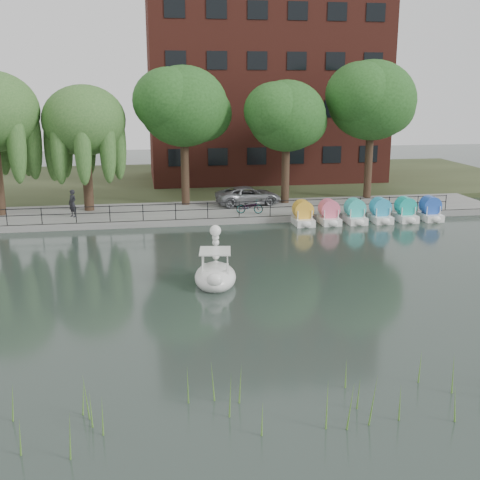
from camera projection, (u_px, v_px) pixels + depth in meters
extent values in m
plane|color=#3B4945|center=(244.00, 294.00, 25.11)|extent=(120.00, 120.00, 0.00)
cube|color=gray|center=(203.00, 212.00, 40.34)|extent=(40.00, 6.00, 0.40)
cube|color=gray|center=(208.00, 222.00, 37.52)|extent=(40.00, 0.25, 0.40)
cube|color=#47512D|center=(186.00, 181.00, 53.72)|extent=(60.00, 22.00, 0.36)
cylinder|color=black|center=(208.00, 203.00, 37.43)|extent=(32.00, 0.04, 0.04)
cylinder|color=black|center=(208.00, 209.00, 37.53)|extent=(32.00, 0.04, 0.04)
cylinder|color=black|center=(208.00, 210.00, 37.54)|extent=(0.05, 0.05, 1.00)
cube|color=#4C1E16|center=(264.00, 75.00, 52.55)|extent=(20.00, 10.00, 18.00)
cylinder|color=#473323|center=(88.00, 182.00, 39.57)|extent=(0.60, 0.60, 3.80)
ellipsoid|color=#53803B|center=(84.00, 120.00, 38.58)|extent=(5.32, 5.32, 4.52)
cylinder|color=#473323|center=(185.00, 172.00, 41.48)|extent=(0.60, 0.60, 4.50)
ellipsoid|color=#33712B|center=(184.00, 106.00, 40.37)|extent=(6.00, 6.00, 5.10)
cylinder|color=#473323|center=(285.00, 174.00, 42.18)|extent=(0.60, 0.60, 4.05)
ellipsoid|color=#33712B|center=(286.00, 116.00, 41.18)|extent=(5.40, 5.40, 4.59)
cylinder|color=#473323|center=(368.00, 166.00, 44.09)|extent=(0.60, 0.60, 4.72)
ellipsoid|color=#33712B|center=(372.00, 100.00, 42.93)|extent=(6.30, 6.30, 5.36)
imported|color=gray|center=(248.00, 194.00, 41.77)|extent=(3.01, 5.46, 1.45)
imported|color=gray|center=(250.00, 206.00, 38.89)|extent=(0.94, 1.81, 1.00)
imported|color=black|center=(72.00, 201.00, 37.78)|extent=(0.84, 0.85, 1.98)
ellipsoid|color=white|center=(215.00, 277.00, 26.29)|extent=(2.21, 3.11, 0.64)
cube|color=white|center=(215.00, 271.00, 26.11)|extent=(1.35, 1.44, 0.32)
cube|color=white|center=(215.00, 251.00, 25.94)|extent=(1.53, 1.62, 0.06)
ellipsoid|color=white|center=(215.00, 280.00, 25.04)|extent=(0.74, 0.61, 0.60)
sphere|color=white|center=(215.00, 231.00, 26.76)|extent=(0.51, 0.51, 0.51)
cone|color=black|center=(216.00, 230.00, 27.10)|extent=(0.25, 0.31, 0.21)
cylinder|color=yellow|center=(215.00, 230.00, 26.95)|extent=(0.29, 0.15, 0.28)
cube|color=white|center=(303.00, 221.00, 37.54)|extent=(1.15, 1.70, 0.44)
cylinder|color=gold|center=(303.00, 210.00, 37.45)|extent=(0.90, 1.20, 0.90)
cube|color=white|center=(329.00, 220.00, 37.81)|extent=(1.15, 1.70, 0.44)
cylinder|color=#F66888|center=(329.00, 209.00, 37.72)|extent=(0.90, 1.20, 0.90)
cube|color=white|center=(355.00, 219.00, 38.08)|extent=(1.15, 1.70, 0.44)
cylinder|color=#36CAC1|center=(355.00, 208.00, 38.00)|extent=(0.90, 1.20, 0.90)
cube|color=white|center=(380.00, 219.00, 38.36)|extent=(1.15, 1.70, 0.44)
cylinder|color=#2FA2D0|center=(380.00, 207.00, 38.27)|extent=(0.90, 1.20, 0.90)
cube|color=white|center=(405.00, 218.00, 38.63)|extent=(1.15, 1.70, 0.44)
cylinder|color=#1BB1A3|center=(405.00, 206.00, 38.54)|extent=(0.90, 1.20, 0.90)
cube|color=white|center=(430.00, 217.00, 38.90)|extent=(1.15, 1.70, 0.44)
cylinder|color=blue|center=(430.00, 205.00, 38.81)|extent=(0.90, 1.20, 0.90)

